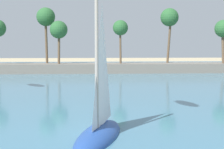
# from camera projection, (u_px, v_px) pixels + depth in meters

# --- Properties ---
(sea) EXTENTS (220.00, 92.00, 0.06)m
(sea) POSITION_uv_depth(u_px,v_px,m) (86.00, 76.00, 54.54)
(sea) COLOR teal
(sea) RESTS_ON ground
(palm_headland) EXTENTS (92.22, 6.26, 12.46)m
(palm_headland) POSITION_uv_depth(u_px,v_px,m) (93.00, 58.00, 60.35)
(palm_headland) COLOR slate
(palm_headland) RESTS_ON ground
(sailboat_toward_headland) EXTENTS (3.85, 6.97, 9.68)m
(sailboat_toward_headland) POSITION_uv_depth(u_px,v_px,m) (99.00, 122.00, 18.04)
(sailboat_toward_headland) COLOR #234793
(sailboat_toward_headland) RESTS_ON sea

